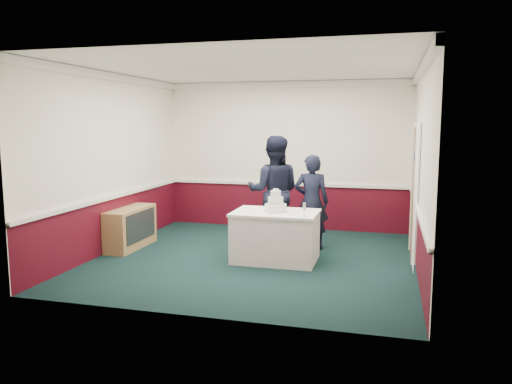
% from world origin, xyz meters
% --- Properties ---
extents(ground, '(5.00, 5.00, 0.00)m').
position_xyz_m(ground, '(0.00, 0.00, 0.00)').
color(ground, black).
rests_on(ground, ground).
extents(room_shell, '(5.00, 5.00, 3.00)m').
position_xyz_m(room_shell, '(0.08, 0.61, 1.97)').
color(room_shell, white).
rests_on(room_shell, ground).
extents(sideboard, '(0.41, 1.20, 0.70)m').
position_xyz_m(sideboard, '(-2.28, 0.15, 0.35)').
color(sideboard, tan).
rests_on(sideboard, ground).
extents(cake_table, '(1.32, 0.92, 0.79)m').
position_xyz_m(cake_table, '(0.35, -0.02, 0.40)').
color(cake_table, white).
rests_on(cake_table, ground).
extents(wedding_cake, '(0.35, 0.35, 0.36)m').
position_xyz_m(wedding_cake, '(0.35, -0.02, 0.90)').
color(wedding_cake, white).
rests_on(wedding_cake, cake_table).
extents(cake_knife, '(0.06, 0.22, 0.00)m').
position_xyz_m(cake_knife, '(0.32, -0.22, 0.79)').
color(cake_knife, silver).
rests_on(cake_knife, cake_table).
extents(champagne_flute, '(0.05, 0.05, 0.21)m').
position_xyz_m(champagne_flute, '(0.85, -0.30, 0.93)').
color(champagne_flute, silver).
rests_on(champagne_flute, cake_table).
extents(person_man, '(1.04, 0.86, 1.95)m').
position_xyz_m(person_man, '(0.10, 0.94, 0.97)').
color(person_man, black).
rests_on(person_man, ground).
extents(person_woman, '(0.63, 0.45, 1.64)m').
position_xyz_m(person_woman, '(0.77, 0.91, 0.82)').
color(person_woman, black).
rests_on(person_woman, ground).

